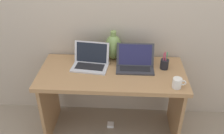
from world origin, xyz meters
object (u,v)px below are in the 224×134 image
object	(u,v)px
laptop_left	(91,60)
pen_cup	(164,64)
laptop_right	(135,62)
green_vase	(113,47)
coffee_mug	(177,83)
power_brick	(111,125)

from	to	relation	value
laptop_left	pen_cup	distance (m)	0.69
laptop_right	green_vase	bearing A→B (deg)	144.12
green_vase	coffee_mug	bearing A→B (deg)	-39.55
coffee_mug	power_brick	size ratio (longest dim) A/B	1.65
laptop_right	green_vase	distance (m)	0.27
laptop_left	laptop_right	size ratio (longest dim) A/B	1.02
laptop_right	power_brick	bearing A→B (deg)	-166.91
laptop_right	pen_cup	bearing A→B (deg)	-1.60
pen_cup	power_brick	xyz separation A→B (m)	(-0.50, -0.05, -0.77)
laptop_right	pen_cup	distance (m)	0.28
coffee_mug	power_brick	distance (m)	0.99
laptop_left	power_brick	size ratio (longest dim) A/B	5.12
laptop_left	green_vase	size ratio (longest dim) A/B	1.21
laptop_left	coffee_mug	distance (m)	0.82
laptop_left	laptop_right	distance (m)	0.42
laptop_right	pen_cup	world-z (taller)	laptop_right
coffee_mug	pen_cup	world-z (taller)	pen_cup
laptop_left	green_vase	xyz separation A→B (m)	(0.21, 0.15, 0.07)
coffee_mug	pen_cup	distance (m)	0.31
laptop_left	power_brick	xyz separation A→B (m)	(0.19, -0.06, -0.78)
coffee_mug	power_brick	world-z (taller)	coffee_mug
pen_cup	power_brick	bearing A→B (deg)	-174.82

